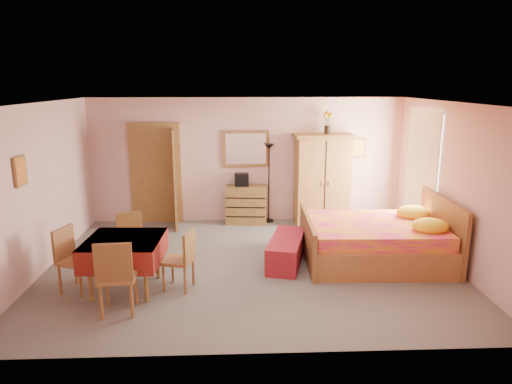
{
  "coord_description": "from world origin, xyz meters",
  "views": [
    {
      "loc": [
        -0.2,
        -6.95,
        2.91
      ],
      "look_at": [
        0.1,
        0.3,
        1.15
      ],
      "focal_mm": 32.0,
      "sensor_mm": 36.0,
      "label": 1
    }
  ],
  "objects_px": {
    "sunflower_vase": "(328,122)",
    "bench": "(286,250)",
    "chair_west": "(77,260)",
    "floor_lamp": "(269,183)",
    "stereo": "(242,180)",
    "chest_of_drawers": "(246,205)",
    "chair_north": "(132,242)",
    "bed": "(375,230)",
    "chair_south": "(118,275)",
    "wardrobe": "(322,179)",
    "dining_table": "(126,264)",
    "wall_mirror": "(246,149)",
    "chair_east": "(178,260)"
  },
  "relations": [
    {
      "from": "sunflower_vase",
      "to": "bench",
      "type": "xyz_separation_m",
      "value": [
        -1.05,
        -2.21,
        -1.89
      ]
    },
    {
      "from": "chair_west",
      "to": "floor_lamp",
      "type": "bearing_deg",
      "value": 156.45
    },
    {
      "from": "sunflower_vase",
      "to": "stereo",
      "type": "bearing_deg",
      "value": 179.51
    },
    {
      "from": "chest_of_drawers",
      "to": "chair_north",
      "type": "xyz_separation_m",
      "value": [
        -1.85,
        -2.34,
        0.04
      ]
    },
    {
      "from": "chair_west",
      "to": "sunflower_vase",
      "type": "bearing_deg",
      "value": 145.93
    },
    {
      "from": "bed",
      "to": "chair_south",
      "type": "bearing_deg",
      "value": -155.35
    },
    {
      "from": "chair_west",
      "to": "wardrobe",
      "type": "bearing_deg",
      "value": 145.92
    },
    {
      "from": "bed",
      "to": "dining_table",
      "type": "xyz_separation_m",
      "value": [
        -3.86,
        -0.93,
        -0.16
      ]
    },
    {
      "from": "chair_north",
      "to": "chair_west",
      "type": "relative_size",
      "value": 0.96
    },
    {
      "from": "chest_of_drawers",
      "to": "chair_south",
      "type": "distance_m",
      "value": 4.14
    },
    {
      "from": "stereo",
      "to": "bench",
      "type": "relative_size",
      "value": 0.22
    },
    {
      "from": "floor_lamp",
      "to": "sunflower_vase",
      "type": "xyz_separation_m",
      "value": [
        1.18,
        -0.11,
        1.28
      ]
    },
    {
      "from": "wall_mirror",
      "to": "dining_table",
      "type": "xyz_separation_m",
      "value": [
        -1.78,
        -3.31,
        -1.17
      ]
    },
    {
      "from": "chair_west",
      "to": "chair_east",
      "type": "distance_m",
      "value": 1.42
    },
    {
      "from": "wall_mirror",
      "to": "dining_table",
      "type": "height_order",
      "value": "wall_mirror"
    },
    {
      "from": "sunflower_vase",
      "to": "dining_table",
      "type": "xyz_separation_m",
      "value": [
        -3.44,
        -3.09,
        -1.73
      ]
    },
    {
      "from": "wall_mirror",
      "to": "wardrobe",
      "type": "relative_size",
      "value": 0.52
    },
    {
      "from": "chair_south",
      "to": "chair_west",
      "type": "xyz_separation_m",
      "value": [
        -0.74,
        0.65,
        -0.04
      ]
    },
    {
      "from": "wardrobe",
      "to": "bench",
      "type": "distance_m",
      "value": 2.45
    },
    {
      "from": "wardrobe",
      "to": "chair_west",
      "type": "xyz_separation_m",
      "value": [
        -4.03,
        -3.04,
        -0.48
      ]
    },
    {
      "from": "wall_mirror",
      "to": "bed",
      "type": "bearing_deg",
      "value": -50.71
    },
    {
      "from": "wardrobe",
      "to": "sunflower_vase",
      "type": "xyz_separation_m",
      "value": [
        0.09,
        0.07,
        1.17
      ]
    },
    {
      "from": "chest_of_drawers",
      "to": "chair_east",
      "type": "relative_size",
      "value": 0.97
    },
    {
      "from": "bench",
      "to": "chair_north",
      "type": "bearing_deg",
      "value": -176.94
    },
    {
      "from": "chest_of_drawers",
      "to": "dining_table",
      "type": "distance_m",
      "value": 3.58
    },
    {
      "from": "chair_west",
      "to": "stereo",
      "type": "bearing_deg",
      "value": 161.72
    },
    {
      "from": "floor_lamp",
      "to": "sunflower_vase",
      "type": "relative_size",
      "value": 3.65
    },
    {
      "from": "floor_lamp",
      "to": "sunflower_vase",
      "type": "bearing_deg",
      "value": -5.13
    },
    {
      "from": "sunflower_vase",
      "to": "chair_west",
      "type": "bearing_deg",
      "value": -142.96
    },
    {
      "from": "chair_east",
      "to": "chair_south",
      "type": "bearing_deg",
      "value": 149.52
    },
    {
      "from": "wall_mirror",
      "to": "chair_west",
      "type": "bearing_deg",
      "value": -128.32
    },
    {
      "from": "sunflower_vase",
      "to": "chair_north",
      "type": "bearing_deg",
      "value": -146.33
    },
    {
      "from": "wardrobe",
      "to": "dining_table",
      "type": "bearing_deg",
      "value": -141.4
    },
    {
      "from": "wardrobe",
      "to": "chair_north",
      "type": "bearing_deg",
      "value": -149.88
    },
    {
      "from": "bench",
      "to": "sunflower_vase",
      "type": "bearing_deg",
      "value": 64.6
    },
    {
      "from": "chest_of_drawers",
      "to": "stereo",
      "type": "distance_m",
      "value": 0.54
    },
    {
      "from": "floor_lamp",
      "to": "chair_west",
      "type": "relative_size",
      "value": 1.79
    },
    {
      "from": "chest_of_drawers",
      "to": "floor_lamp",
      "type": "xyz_separation_m",
      "value": [
        0.48,
        0.1,
        0.43
      ]
    },
    {
      "from": "floor_lamp",
      "to": "chair_east",
      "type": "relative_size",
      "value": 1.89
    },
    {
      "from": "bench",
      "to": "bed",
      "type": "bearing_deg",
      "value": 1.74
    },
    {
      "from": "bed",
      "to": "floor_lamp",
      "type": "bearing_deg",
      "value": 127.0
    },
    {
      "from": "stereo",
      "to": "floor_lamp",
      "type": "relative_size",
      "value": 0.17
    },
    {
      "from": "dining_table",
      "to": "floor_lamp",
      "type": "bearing_deg",
      "value": 54.72
    },
    {
      "from": "wardrobe",
      "to": "chair_north",
      "type": "height_order",
      "value": "wardrobe"
    },
    {
      "from": "wardrobe",
      "to": "chair_south",
      "type": "relative_size",
      "value": 1.86
    },
    {
      "from": "floor_lamp",
      "to": "bed",
      "type": "height_order",
      "value": "floor_lamp"
    },
    {
      "from": "bed",
      "to": "chair_east",
      "type": "bearing_deg",
      "value": -161.44
    },
    {
      "from": "bench",
      "to": "chair_north",
      "type": "relative_size",
      "value": 1.47
    },
    {
      "from": "wall_mirror",
      "to": "stereo",
      "type": "relative_size",
      "value": 3.44
    },
    {
      "from": "chest_of_drawers",
      "to": "chair_east",
      "type": "xyz_separation_m",
      "value": [
        -1.04,
        -3.1,
        0.04
      ]
    }
  ]
}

